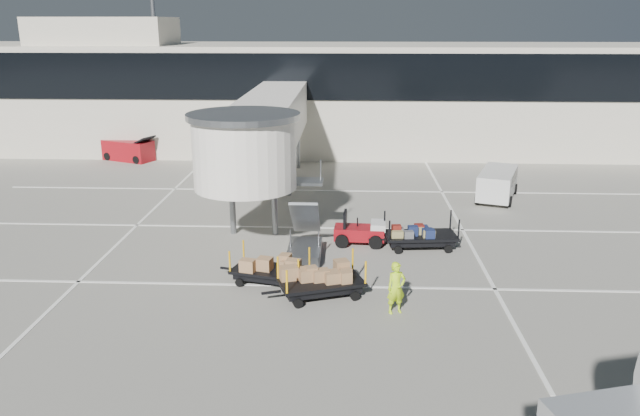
# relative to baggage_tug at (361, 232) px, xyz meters

# --- Properties ---
(ground) EXTENTS (140.00, 140.00, 0.00)m
(ground) POSITION_rel_baggage_tug_xyz_m (-1.03, -6.85, -0.55)
(ground) COLOR #A39F92
(ground) RESTS_ON ground
(lane_markings) EXTENTS (40.00, 30.00, 0.02)m
(lane_markings) POSITION_rel_baggage_tug_xyz_m (-1.69, 2.49, -0.54)
(lane_markings) COLOR white
(lane_markings) RESTS_ON ground
(terminal) EXTENTS (64.00, 12.11, 15.20)m
(terminal) POSITION_rel_baggage_tug_xyz_m (-1.38, 23.09, 3.56)
(terminal) COLOR beige
(terminal) RESTS_ON ground
(jet_bridge) EXTENTS (5.70, 20.40, 6.03)m
(jet_bridge) POSITION_rel_baggage_tug_xyz_m (-5.00, 5.42, 3.74)
(jet_bridge) COLOR white
(jet_bridge) RESTS_ON ground
(baggage_tug) EXTENTS (2.36, 1.58, 1.50)m
(baggage_tug) POSITION_rel_baggage_tug_xyz_m (0.00, 0.00, 0.00)
(baggage_tug) COLOR maroon
(baggage_tug) RESTS_ON ground
(suitcase_cart) EXTENTS (3.94, 1.86, 1.52)m
(suitcase_cart) POSITION_rel_baggage_tug_xyz_m (2.62, -0.42, 0.01)
(suitcase_cart) COLOR black
(suitcase_cart) RESTS_ON ground
(box_cart_near) EXTENTS (3.80, 2.45, 1.47)m
(box_cart_near) POSITION_rel_baggage_tug_xyz_m (-1.62, -5.77, 0.05)
(box_cart_near) COLOR black
(box_cart_near) RESTS_ON ground
(box_cart_far) EXTENTS (3.62, 2.12, 1.39)m
(box_cart_far) POSITION_rel_baggage_tug_xyz_m (-3.57, -4.58, -0.03)
(box_cart_far) COLOR black
(box_cart_far) RESTS_ON ground
(ground_worker) EXTENTS (0.79, 0.65, 1.86)m
(ground_worker) POSITION_rel_baggage_tug_xyz_m (1.08, -6.96, 0.38)
(ground_worker) COLOR #B6E618
(ground_worker) RESTS_ON ground
(minivan) EXTENTS (3.13, 4.68, 1.65)m
(minivan) POSITION_rel_baggage_tug_xyz_m (7.91, 7.95, 0.44)
(minivan) COLOR silver
(minivan) RESTS_ON ground
(belt_loader) EXTENTS (4.20, 2.91, 1.90)m
(belt_loader) POSITION_rel_baggage_tug_xyz_m (-16.50, 17.05, 0.18)
(belt_loader) COLOR maroon
(belt_loader) RESTS_ON ground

